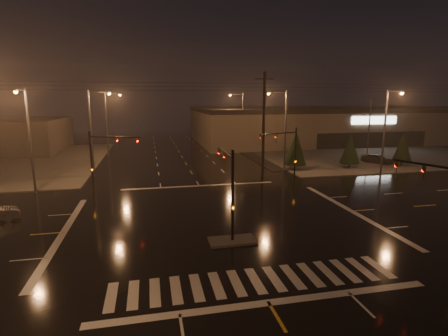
# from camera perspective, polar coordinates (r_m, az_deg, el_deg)

# --- Properties ---
(ground) EXTENTS (140.00, 140.00, 0.00)m
(ground) POSITION_cam_1_polar(r_m,az_deg,el_deg) (26.59, -0.66, -8.62)
(ground) COLOR black
(ground) RESTS_ON ground
(sidewalk_ne) EXTENTS (36.00, 36.00, 0.12)m
(sidewalk_ne) POSITION_cam_1_polar(r_m,az_deg,el_deg) (65.37, 20.35, 2.67)
(sidewalk_ne) COLOR #413F3A
(sidewalk_ne) RESTS_ON ground
(median_island) EXTENTS (3.00, 1.60, 0.15)m
(median_island) POSITION_cam_1_polar(r_m,az_deg,el_deg) (22.92, 1.38, -11.77)
(median_island) COLOR #413F3A
(median_island) RESTS_ON ground
(crosswalk) EXTENTS (15.00, 2.60, 0.01)m
(crosswalk) POSITION_cam_1_polar(r_m,az_deg,el_deg) (18.62, 5.16, -17.83)
(crosswalk) COLOR beige
(crosswalk) RESTS_ON ground
(stop_bar_near) EXTENTS (16.00, 0.50, 0.01)m
(stop_bar_near) POSITION_cam_1_polar(r_m,az_deg,el_deg) (16.99, 7.30, -20.98)
(stop_bar_near) COLOR beige
(stop_bar_near) RESTS_ON ground
(stop_bar_far) EXTENTS (16.00, 0.50, 0.01)m
(stop_bar_far) POSITION_cam_1_polar(r_m,az_deg,el_deg) (36.97, -4.07, -2.91)
(stop_bar_far) COLOR beige
(stop_bar_far) RESTS_ON ground
(parking_lot) EXTENTS (50.00, 24.00, 0.08)m
(parking_lot) POSITION_cam_1_polar(r_m,az_deg,el_deg) (66.60, 24.90, 2.45)
(parking_lot) COLOR black
(parking_lot) RESTS_ON ground
(retail_building) EXTENTS (60.20, 28.30, 7.20)m
(retail_building) POSITION_cam_1_polar(r_m,az_deg,el_deg) (81.20, 17.50, 7.09)
(retail_building) COLOR #766754
(retail_building) RESTS_ON ground
(signal_mast_median) EXTENTS (0.25, 4.59, 6.00)m
(signal_mast_median) POSITION_cam_1_polar(r_m,az_deg,el_deg) (22.63, 0.87, -2.26)
(signal_mast_median) COLOR black
(signal_mast_median) RESTS_ON ground
(signal_mast_ne) EXTENTS (4.84, 1.86, 6.00)m
(signal_mast_ne) POSITION_cam_1_polar(r_m,az_deg,el_deg) (37.90, 10.43, 3.12)
(signal_mast_ne) COLOR black
(signal_mast_ne) RESTS_ON ground
(signal_mast_nw) EXTENTS (4.84, 1.86, 6.00)m
(signal_mast_nw) POSITION_cam_1_polar(r_m,az_deg,el_deg) (35.32, -19.39, 2.08)
(signal_mast_nw) COLOR black
(signal_mast_nw) RESTS_ON ground
(signal_mast_se) EXTENTS (1.55, 3.87, 6.00)m
(signal_mast_se) POSITION_cam_1_polar(r_m,az_deg,el_deg) (21.84, 32.67, -4.70)
(signal_mast_se) COLOR black
(signal_mast_se) RESTS_ON ground
(streetlight_1) EXTENTS (2.77, 0.32, 10.00)m
(streetlight_1) POSITION_cam_1_polar(r_m,az_deg,el_deg) (43.07, -20.55, 6.25)
(streetlight_1) COLOR #38383A
(streetlight_1) RESTS_ON ground
(streetlight_2) EXTENTS (2.77, 0.32, 10.00)m
(streetlight_2) POSITION_cam_1_polar(r_m,az_deg,el_deg) (58.92, -18.36, 7.55)
(streetlight_2) COLOR #38383A
(streetlight_2) RESTS_ON ground
(streetlight_3) EXTENTS (2.77, 0.32, 10.00)m
(streetlight_3) POSITION_cam_1_polar(r_m,az_deg,el_deg) (43.72, 9.63, 6.86)
(streetlight_3) COLOR #38383A
(streetlight_3) RESTS_ON ground
(streetlight_4) EXTENTS (2.77, 0.32, 10.00)m
(streetlight_4) POSITION_cam_1_polar(r_m,az_deg,el_deg) (62.70, 2.82, 8.30)
(streetlight_4) COLOR #38383A
(streetlight_4) RESTS_ON ground
(streetlight_5) EXTENTS (0.32, 2.77, 10.00)m
(streetlight_5) POSITION_cam_1_polar(r_m,az_deg,el_deg) (37.49, -29.33, 4.87)
(streetlight_5) COLOR #38383A
(streetlight_5) RESTS_ON ground
(streetlight_6) EXTENTS (0.32, 2.77, 10.00)m
(streetlight_6) POSITION_cam_1_polar(r_m,az_deg,el_deg) (44.85, 25.00, 6.08)
(streetlight_6) COLOR #38383A
(streetlight_6) RESTS_ON ground
(utility_pole_1) EXTENTS (2.20, 0.32, 12.00)m
(utility_pole_1) POSITION_cam_1_polar(r_m,az_deg,el_deg) (40.73, 6.49, 7.10)
(utility_pole_1) COLOR black
(utility_pole_1) RESTS_ON ground
(conifer_0) EXTENTS (2.77, 2.77, 5.03)m
(conifer_0) POSITION_cam_1_polar(r_m,az_deg,el_deg) (45.54, 11.62, 3.24)
(conifer_0) COLOR black
(conifer_0) RESTS_ON ground
(conifer_1) EXTENTS (2.50, 2.50, 4.61)m
(conifer_1) POSITION_cam_1_polar(r_m,az_deg,el_deg) (48.55, 19.92, 3.04)
(conifer_1) COLOR black
(conifer_1) RESTS_ON ground
(conifer_2) EXTENTS (2.48, 2.48, 4.57)m
(conifer_2) POSITION_cam_1_polar(r_m,az_deg,el_deg) (52.83, 27.16, 3.06)
(conifer_2) COLOR black
(conifer_2) RESTS_ON ground
(car_parked) EXTENTS (3.48, 4.46, 1.42)m
(car_parked) POSITION_cam_1_polar(r_m,az_deg,el_deg) (53.67, 23.72, 1.38)
(car_parked) COLOR black
(car_parked) RESTS_ON ground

